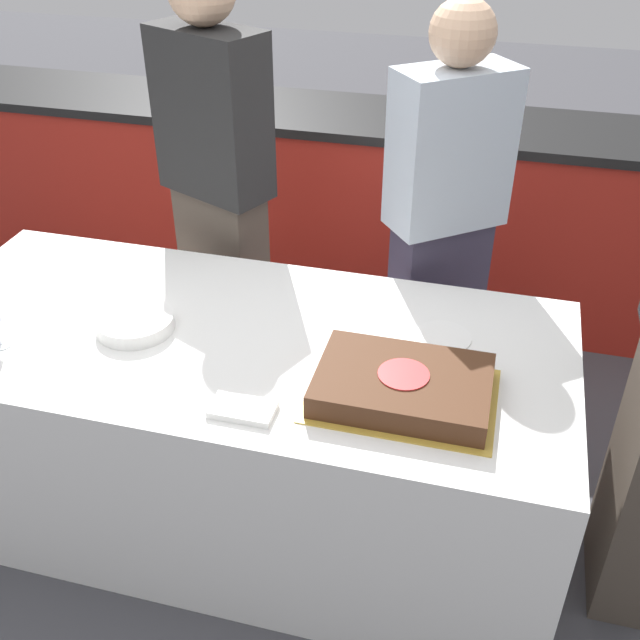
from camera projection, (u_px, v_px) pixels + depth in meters
ground_plane at (247, 503)px, 2.65m from camera, size 14.00×14.00×0.00m
back_counter at (347, 205)px, 3.62m from camera, size 4.40×0.58×0.92m
dining_table at (241, 426)px, 2.45m from camera, size 2.02×0.91×0.73m
cake at (403, 386)px, 1.99m from camera, size 0.50×0.36×0.08m
plate_stack at (135, 322)px, 2.26m from camera, size 0.24×0.24×0.04m
side_plate_near_cake at (443, 337)px, 2.23m from camera, size 0.17×0.17×0.00m
utensil_pile at (243, 409)px, 1.94m from camera, size 0.17×0.10×0.02m
person_cutting_cake at (443, 229)px, 2.62m from camera, size 0.43×0.40×1.58m
person_standing_back at (218, 190)px, 2.77m from camera, size 0.46×0.35×1.67m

